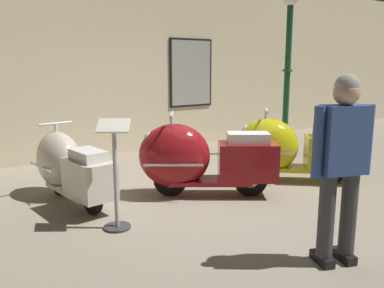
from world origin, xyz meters
TOP-DOWN VIEW (x-y plane):
  - ground_plane at (0.00, 0.00)m, footprint 60.00×60.00m
  - showroom_back_wall at (-0.17, 3.25)m, footprint 18.00×0.63m
  - scooter_0 at (-1.79, 1.02)m, footprint 0.64×1.60m
  - scooter_1 at (-0.36, 0.28)m, footprint 1.73×1.40m
  - scooter_2 at (1.10, 0.11)m, footprint 1.60×1.49m
  - lamppost at (2.38, 1.34)m, footprint 0.29×0.29m
  - visitor_0 at (-0.41, -1.87)m, footprint 0.52×0.34m
  - info_stanchion at (-1.65, -0.14)m, footprint 0.39×0.36m

SIDE VIEW (x-z plane):
  - ground_plane at x=0.00m, z-range 0.00..0.00m
  - scooter_0 at x=-1.79m, z-range -0.04..0.91m
  - info_stanchion at x=-1.65m, z-range -0.09..1.04m
  - scooter_2 at x=1.10m, z-range -0.05..1.00m
  - scooter_1 at x=-0.36m, z-range -0.05..1.03m
  - visitor_0 at x=-0.41m, z-range 0.13..1.72m
  - lamppost at x=2.38m, z-range 0.17..3.14m
  - showroom_back_wall at x=-0.17m, z-range 0.00..3.46m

